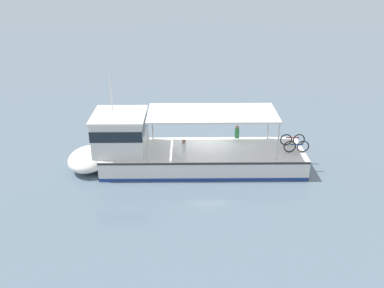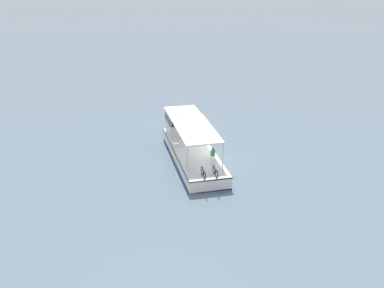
# 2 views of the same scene
# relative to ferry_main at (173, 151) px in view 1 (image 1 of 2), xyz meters

# --- Properties ---
(ground_plane) EXTENTS (400.00, 400.00, 0.00)m
(ground_plane) POSITION_rel_ferry_main_xyz_m (-1.46, 1.69, -1.01)
(ground_plane) COLOR slate
(ferry_main) EXTENTS (4.36, 13.00, 5.32)m
(ferry_main) POSITION_rel_ferry_main_xyz_m (0.00, 0.00, 0.00)
(ferry_main) COLOR white
(ferry_main) RESTS_ON ground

